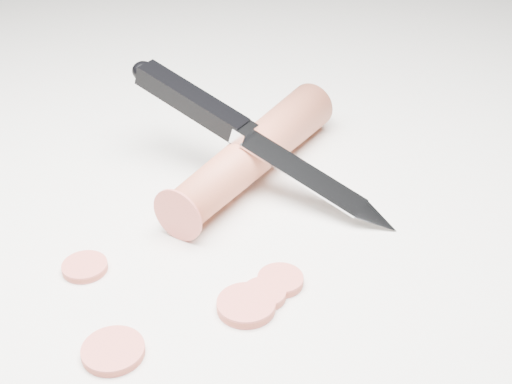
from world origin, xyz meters
name	(u,v)px	position (x,y,z in m)	size (l,w,h in m)	color
ground	(200,260)	(0.00, 0.00, 0.00)	(2.40, 2.40, 0.00)	white
carrot	(253,153)	(0.08, 0.09, 0.02)	(0.04, 0.04, 0.21)	#C5583B
carrot_slice_0	(280,280)	(0.04, -0.05, 0.00)	(0.03, 0.03, 0.01)	#D25549
carrot_slice_1	(264,294)	(0.03, -0.06, 0.00)	(0.03, 0.03, 0.01)	#D25549
carrot_slice_2	(246,305)	(0.01, -0.06, 0.00)	(0.04, 0.04, 0.01)	#D25549
carrot_slice_3	(113,351)	(-0.08, -0.06, 0.00)	(0.04, 0.04, 0.01)	#D25549
carrot_slice_4	(85,267)	(-0.08, 0.02, 0.00)	(0.03, 0.03, 0.01)	#D25549
kitchen_knife	(259,139)	(0.08, 0.08, 0.04)	(0.17, 0.23, 0.09)	silver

